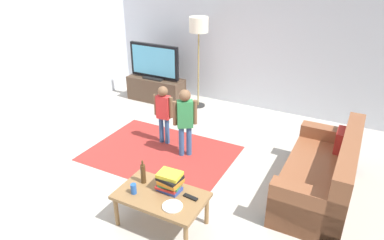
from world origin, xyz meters
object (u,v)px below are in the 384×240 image
Objects in this scene: tv_remote at (191,197)px; bottle at (143,173)px; child_near_tv at (163,110)px; plate at (172,206)px; floor_lamp at (199,30)px; soda_can at (134,189)px; couch at (325,177)px; child_center at (185,117)px; tv_stand at (156,90)px; tv at (154,62)px; book_stack at (170,182)px; coffee_table at (161,198)px.

bottle is at bearing -173.96° from tv_remote.
plate is at bearing -55.69° from child_near_tv.
soda_can is at bearing -75.01° from floor_lamp.
child_center reaches higher than couch.
tv_stand reaches higher than tv_remote.
soda_can is (0.71, -1.77, -0.11)m from child_near_tv.
tv_stand is at bearing 154.74° from couch.
child_center is 1.76m from plate.
tv is at bearing 119.50° from soda_can.
child_center is at bearing 126.90° from tv_remote.
book_stack reaches higher than plate.
child_center is at bearing 98.24° from bottle.
child_near_tv is at bearing 120.91° from coffee_table.
couch reaches higher than book_stack.
soda_can is at bearing -60.50° from tv.
couch is 6.08× the size of bottle.
book_stack is at bearing -68.60° from floor_lamp.
tv_stand is 1.09× the size of tv.
couch reaches higher than coffee_table.
tv_remote is 1.42× the size of soda_can.
soda_can is at bearing -140.23° from couch.
child_near_tv is 1.91m from soda_can.
book_stack reaches higher than coffee_table.
soda_can is at bearing -180.00° from plate.
child_center is 1.08× the size of coffee_table.
bottle is (0.69, -1.55, -0.05)m from child_near_tv.
child_center is 4.92× the size of plate.
plate is (0.22, -0.12, 0.06)m from coffee_table.
soda_can is (-0.28, -0.12, 0.11)m from coffee_table.
tv_remote is (0.62, 0.00, -0.11)m from bottle.
child_near_tv is 0.91× the size of child_center.
floor_lamp is at bearing 110.92° from child_center.
child_center is 1.46m from book_stack.
tv_stand is at bearing 123.95° from coffee_table.
tv reaches higher than book_stack.
couch is 1.66× the size of child_center.
child_near_tv reaches higher than plate.
coffee_table is (1.19, -3.28, -1.17)m from floor_lamp.
tv_stand is at bearing 125.61° from book_stack.
tv is 1.02× the size of child_center.
tv_stand is 3.88m from tv_remote.
bottle is (1.80, -3.03, 0.30)m from tv_stand.
book_stack is (0.55, -1.35, -0.12)m from child_center.
child_near_tv is at bearing 174.37° from couch.
bottle is at bearing -176.65° from book_stack.
tv reaches higher than tv_remote.
soda_can is (0.22, -1.59, -0.17)m from child_center.
tv_remote is 0.77× the size of plate.
book_stack is (1.04, -1.53, -0.06)m from child_near_tv.
tv is 3.72× the size of bottle.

